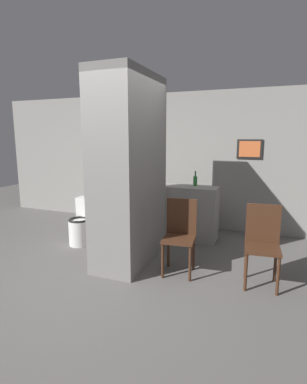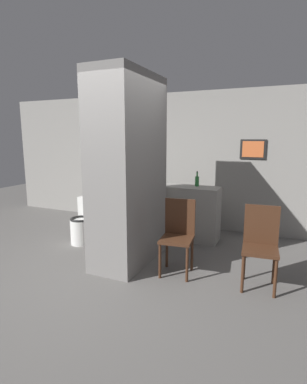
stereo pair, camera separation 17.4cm
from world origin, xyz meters
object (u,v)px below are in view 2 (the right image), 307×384
Objects in this scene: chair_near_pillar at (178,233)px; bicycle at (138,213)px; chair_by_doorway at (260,243)px; toilet at (83,224)px; bottle_tall at (197,181)px.

bicycle is (-1.24, 1.30, -0.17)m from chair_near_pillar.
chair_near_pillar is 1.00× the size of chair_by_doorway.
toilet is 2.89× the size of bottle_tall.
bicycle is (0.59, 0.88, 0.04)m from toilet.
bicycle is (-2.25, 1.25, -0.17)m from chair_by_doorway.
toilet is at bearing 160.33° from chair_near_pillar.
chair_near_pillar reaches higher than bicycle.
chair_by_doorway is at bearing -7.54° from toilet.
bicycle is at bearing -175.11° from bottle_tall.
chair_by_doorway is at bearing -29.10° from bicycle.
bottle_tall is at bearing 30.10° from toilet.
toilet is 0.43× the size of bicycle.
chair_by_doorway reaches higher than bicycle.
bicycle reaches higher than toilet.
chair_near_pillar and chair_by_doorway have the same top height.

